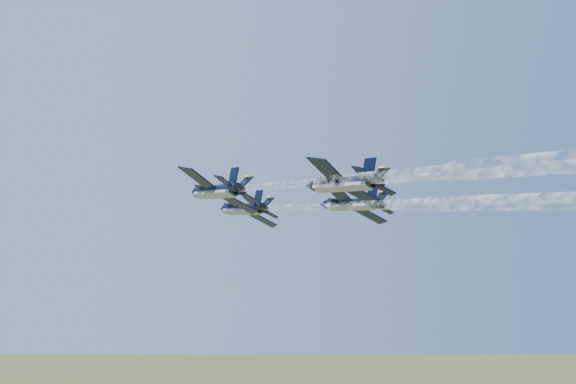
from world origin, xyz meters
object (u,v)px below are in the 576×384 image
object	(u,v)px
jet_lead	(242,209)
jet_left	(215,191)
jet_slot	(341,184)
jet_right	(349,204)

from	to	relation	value
jet_lead	jet_left	bearing A→B (deg)	-129.78
jet_slot	jet_lead	bearing A→B (deg)	88.52
jet_left	jet_right	bearing A→B (deg)	0.59
jet_slot	jet_left	bearing A→B (deg)	128.33
jet_lead	jet_right	distance (m)	17.20
jet_lead	jet_right	size ratio (longest dim) A/B	1.00
jet_right	jet_slot	distance (m)	17.87
jet_right	jet_lead	bearing A→B (deg)	129.91
jet_right	jet_slot	xyz separation A→B (m)	(-8.24, -15.86, 0.00)
jet_lead	jet_right	xyz separation A→B (m)	(13.81, -10.24, 0.00)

